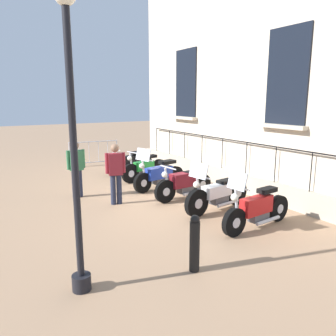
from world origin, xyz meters
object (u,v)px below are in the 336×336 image
at_px(motorcycle_green, 145,168).
at_px(motorcycle_black, 130,163).
at_px(motorcycle_blue, 159,175).
at_px(lamppost, 74,146).
at_px(motorcycle_white, 217,194).
at_px(pedestrian_standing, 116,171).
at_px(motorcycle_maroon, 184,184).
at_px(bollard, 195,243).
at_px(motorcycle_red, 257,210).
at_px(crowd_barrier, 94,152).
at_px(pedestrian_walking, 76,166).

bearing_deg(motorcycle_green, motorcycle_black, -89.53).
bearing_deg(motorcycle_blue, lamppost, 48.80).
bearing_deg(motorcycle_green, motorcycle_white, 91.23).
relative_size(motorcycle_black, motorcycle_green, 1.04).
bearing_deg(pedestrian_standing, motorcycle_maroon, 163.48).
height_order(motorcycle_green, pedestrian_standing, pedestrian_standing).
xyz_separation_m(motorcycle_white, bollard, (2.24, 2.15, 0.05)).
height_order(motorcycle_maroon, pedestrian_standing, pedestrian_standing).
xyz_separation_m(motorcycle_white, pedestrian_standing, (1.96, -1.82, 0.48)).
height_order(motorcycle_maroon, motorcycle_white, motorcycle_white).
bearing_deg(motorcycle_red, motorcycle_white, -91.01).
xyz_separation_m(motorcycle_green, bollard, (2.16, 5.97, 0.07)).
bearing_deg(motorcycle_red, motorcycle_maroon, -87.18).
xyz_separation_m(motorcycle_white, crowd_barrier, (0.74, -7.23, 0.13)).
relative_size(motorcycle_green, motorcycle_white, 0.88).
height_order(motorcycle_red, crowd_barrier, motorcycle_red).
bearing_deg(pedestrian_walking, crowd_barrier, -114.61).
distance_m(lamppost, pedestrian_walking, 5.10).
relative_size(motorcycle_blue, pedestrian_walking, 1.24).
bearing_deg(motorcycle_green, motorcycle_red, 90.64).
bearing_deg(bollard, pedestrian_walking, -85.20).
bearing_deg(motorcycle_blue, motorcycle_red, 92.88).
bearing_deg(motorcycle_blue, motorcycle_white, 94.94).
bearing_deg(pedestrian_walking, motorcycle_black, -141.61).
bearing_deg(motorcycle_white, bollard, 43.84).
height_order(motorcycle_blue, pedestrian_walking, pedestrian_walking).
xyz_separation_m(lamppost, crowd_barrier, (-3.26, -8.98, -1.59)).
relative_size(lamppost, crowd_barrier, 2.07).
xyz_separation_m(motorcycle_red, pedestrian_walking, (2.65, -4.37, 0.47)).
distance_m(motorcycle_white, motorcycle_red, 1.36).
bearing_deg(motorcycle_green, pedestrian_standing, 46.60).
bearing_deg(pedestrian_standing, crowd_barrier, -102.78).
height_order(crowd_barrier, pedestrian_walking, pedestrian_walking).
relative_size(motorcycle_black, motorcycle_white, 0.92).
bearing_deg(pedestrian_walking, motorcycle_blue, 169.66).
xyz_separation_m(motorcycle_maroon, pedestrian_standing, (1.81, -0.54, 0.48)).
relative_size(motorcycle_white, motorcycle_red, 1.03).
height_order(motorcycle_black, motorcycle_maroon, motorcycle_maroon).
height_order(motorcycle_red, bollard, motorcycle_red).
xyz_separation_m(motorcycle_white, motorcycle_red, (0.02, 1.36, 0.00)).
distance_m(motorcycle_black, motorcycle_red, 6.41).
bearing_deg(motorcycle_black, crowd_barrier, -73.48).
bearing_deg(bollard, motorcycle_green, -109.89).
relative_size(motorcycle_blue, motorcycle_red, 0.95).
bearing_deg(crowd_barrier, motorcycle_black, 106.52).
height_order(motorcycle_blue, motorcycle_white, motorcycle_blue).
height_order(motorcycle_green, motorcycle_maroon, motorcycle_green).
distance_m(motorcycle_green, pedestrian_standing, 2.79).
bearing_deg(lamppost, motorcycle_blue, -131.20).
relative_size(motorcycle_blue, pedestrian_standing, 1.22).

